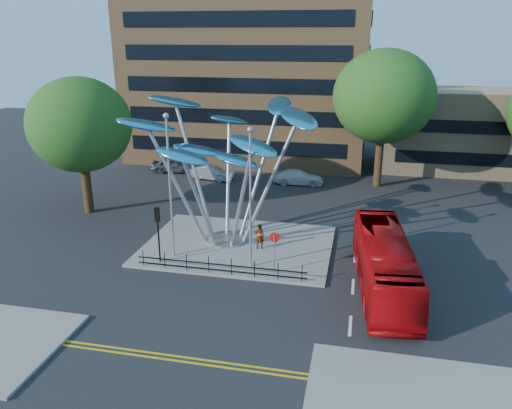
% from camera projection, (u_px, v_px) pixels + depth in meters
% --- Properties ---
extents(ground, '(120.00, 120.00, 0.00)m').
position_uv_depth(ground, '(229.00, 292.00, 26.87)').
color(ground, black).
rests_on(ground, ground).
extents(traffic_island, '(12.00, 9.00, 0.15)m').
position_uv_depth(traffic_island, '(239.00, 245.00, 32.59)').
color(traffic_island, slate).
rests_on(traffic_island, ground).
extents(double_yellow_near, '(40.00, 0.12, 0.01)m').
position_uv_depth(double_yellow_near, '(193.00, 358.00, 21.32)').
color(double_yellow_near, gold).
rests_on(double_yellow_near, ground).
extents(double_yellow_far, '(40.00, 0.12, 0.01)m').
position_uv_depth(double_yellow_far, '(190.00, 363.00, 21.04)').
color(double_yellow_far, gold).
rests_on(double_yellow_far, ground).
extents(brick_tower, '(25.00, 15.00, 30.00)m').
position_uv_depth(brick_tower, '(251.00, 16.00, 52.81)').
color(brick_tower, '#976A41').
rests_on(brick_tower, ground).
extents(low_building_near, '(15.00, 8.00, 8.00)m').
position_uv_depth(low_building_near, '(460.00, 130.00, 50.10)').
color(low_building_near, tan).
rests_on(low_building_near, ground).
extents(tree_right, '(8.80, 8.80, 12.11)m').
position_uv_depth(tree_right, '(384.00, 97.00, 43.00)').
color(tree_right, black).
rests_on(tree_right, ground).
extents(tree_left, '(7.60, 7.60, 10.32)m').
position_uv_depth(tree_left, '(80.00, 125.00, 36.73)').
color(tree_left, black).
rests_on(tree_left, ground).
extents(leaf_sculpture, '(12.72, 9.54, 9.51)m').
position_uv_depth(leaf_sculpture, '(223.00, 140.00, 31.24)').
color(leaf_sculpture, '#9EA0A5').
rests_on(leaf_sculpture, traffic_island).
extents(street_lamp_left, '(0.36, 0.36, 8.80)m').
position_uv_depth(street_lamp_left, '(169.00, 174.00, 29.27)').
color(street_lamp_left, '#9EA0A5').
rests_on(street_lamp_left, traffic_island).
extents(street_lamp_right, '(0.36, 0.36, 8.30)m').
position_uv_depth(street_lamp_right, '(250.00, 186.00, 27.89)').
color(street_lamp_right, '#9EA0A5').
rests_on(street_lamp_right, traffic_island).
extents(traffic_light_island, '(0.28, 0.18, 3.42)m').
position_uv_depth(traffic_light_island, '(158.00, 223.00, 29.34)').
color(traffic_light_island, black).
rests_on(traffic_light_island, traffic_island).
extents(no_entry_sign_island, '(0.60, 0.10, 2.45)m').
position_uv_depth(no_entry_sign_island, '(275.00, 245.00, 28.20)').
color(no_entry_sign_island, '#9EA0A5').
rests_on(no_entry_sign_island, traffic_island).
extents(pedestrian_railing_front, '(10.00, 0.06, 1.00)m').
position_uv_depth(pedestrian_railing_front, '(220.00, 267.00, 28.46)').
color(pedestrian_railing_front, black).
rests_on(pedestrian_railing_front, traffic_island).
extents(red_bus, '(3.54, 10.89, 2.98)m').
position_uv_depth(red_bus, '(384.00, 263.00, 26.82)').
color(red_bus, '#AB070A').
rests_on(red_bus, ground).
extents(pedestrian, '(0.68, 0.53, 1.66)m').
position_uv_depth(pedestrian, '(259.00, 236.00, 31.65)').
color(pedestrian, gray).
rests_on(pedestrian, traffic_island).
extents(parked_car_left, '(4.55, 2.30, 1.48)m').
position_uv_depth(parked_car_left, '(174.00, 165.00, 49.87)').
color(parked_car_left, '#45484D').
rests_on(parked_car_left, ground).
extents(parked_car_mid, '(4.16, 2.01, 1.31)m').
position_uv_depth(parked_car_mid, '(212.00, 173.00, 47.35)').
color(parked_car_mid, '#A1A4A8').
rests_on(parked_car_mid, ground).
extents(parked_car_right, '(4.63, 2.08, 1.32)m').
position_uv_depth(parked_car_right, '(299.00, 177.00, 45.94)').
color(parked_car_right, silver).
rests_on(parked_car_right, ground).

